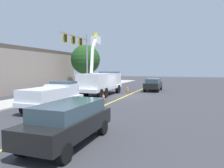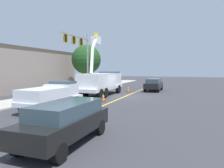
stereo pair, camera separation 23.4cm
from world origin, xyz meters
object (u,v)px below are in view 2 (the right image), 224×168
service_pickup_truck (52,95)px  traffic_cone_leading (48,114)px  utility_bucket_truck (101,81)px  trailing_sedan (65,120)px  traffic_cone_mid_rear (128,89)px  traffic_cone_mid_front (103,97)px  traffic_signal_mast (80,49)px  passing_minivan (154,84)px

service_pickup_truck → traffic_cone_leading: service_pickup_truck is taller
utility_bucket_truck → trailing_sedan: (-15.02, -4.98, -0.64)m
utility_bucket_truck → service_pickup_truck: bearing=-179.4°
traffic_cone_leading → traffic_cone_mid_rear: 16.39m
traffic_cone_leading → traffic_cone_mid_rear: size_ratio=0.93×
utility_bucket_truck → trailing_sedan: 15.83m
service_pickup_truck → traffic_cone_mid_rear: bearing=-7.5°
trailing_sedan → traffic_cone_mid_front: size_ratio=6.27×
traffic_signal_mast → traffic_cone_mid_rear: bearing=-71.9°
utility_bucket_truck → service_pickup_truck: size_ratio=1.46×
service_pickup_truck → passing_minivan: size_ratio=1.17×
traffic_cone_leading → traffic_signal_mast: size_ratio=0.10×
traffic_cone_mid_rear → traffic_signal_mast: 8.07m
traffic_cone_leading → traffic_cone_mid_front: traffic_cone_leading is taller
passing_minivan → traffic_cone_mid_rear: bearing=130.6°
traffic_cone_mid_front → traffic_signal_mast: traffic_signal_mast is taller
trailing_sedan → traffic_signal_mast: size_ratio=0.61×
trailing_sedan → traffic_cone_mid_front: trailing_sedan is taller
service_pickup_truck → traffic_cone_leading: bearing=-147.5°
service_pickup_truck → traffic_cone_mid_rear: 13.80m
traffic_cone_leading → traffic_cone_mid_rear: (16.39, -0.07, 0.03)m
utility_bucket_truck → passing_minivan: (6.86, -4.82, -0.64)m
utility_bucket_truck → service_pickup_truck: (-9.30, -0.09, -0.50)m
service_pickup_truck → traffic_signal_mast: bearing=19.3°
service_pickup_truck → traffic_cone_leading: 3.31m
utility_bucket_truck → traffic_cone_leading: size_ratio=10.23×
trailing_sedan → traffic_signal_mast: traffic_signal_mast is taller
traffic_cone_mid_front → utility_bucket_truck: bearing=26.0°
utility_bucket_truck → traffic_cone_mid_front: bearing=-154.0°
service_pickup_truck → traffic_signal_mast: 13.19m
traffic_cone_mid_front → traffic_cone_mid_rear: bearing=0.3°
trailing_sedan → traffic_cone_mid_front: 11.44m
traffic_cone_mid_front → traffic_signal_mast: (6.42, 5.97, 5.18)m
traffic_cone_mid_front → traffic_signal_mast: bearing=42.9°
service_pickup_truck → passing_minivan: service_pickup_truck is taller
utility_bucket_truck → passing_minivan: 8.41m
trailing_sedan → traffic_signal_mast: (17.44, 9.00, 4.58)m
passing_minivan → traffic_cone_mid_rear: passing_minivan is taller
passing_minivan → utility_bucket_truck: bearing=144.9°
traffic_cone_mid_front → traffic_cone_mid_rear: (8.36, 0.05, 0.05)m
trailing_sedan → traffic_signal_mast: 20.15m
traffic_cone_mid_front → traffic_cone_leading: bearing=179.1°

